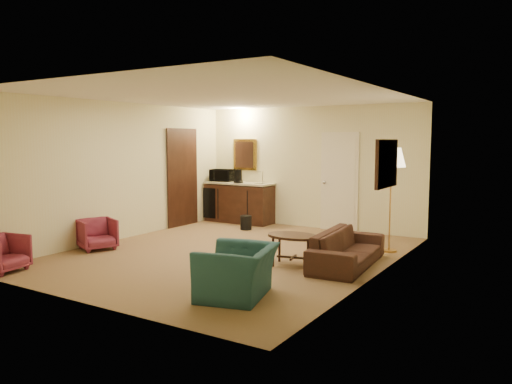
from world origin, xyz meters
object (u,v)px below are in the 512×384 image
Objects in this scene: coffee_table at (293,250)px; microwave at (222,174)px; floor_lamp at (390,200)px; sofa at (347,243)px; coffee_maker at (238,176)px; waste_bin at (246,223)px; rose_chair_near at (97,232)px; teal_armchair at (237,263)px; rose_chair_far at (2,252)px; wetbar_cabinet at (239,202)px.

microwave is at bearing 139.50° from coffee_table.
floor_lamp is (0.95, 1.70, 0.65)m from coffee_table.
sofa is 5.92× the size of coffee_maker.
rose_chair_near is at bearing -111.24° from waste_bin.
rose_chair_near is 3.18m from waste_bin.
coffee_maker is (-2.97, 4.46, 0.66)m from teal_armchair.
coffee_table is (3.39, 2.52, -0.06)m from rose_chair_far.
waste_bin is 1.25m from coffee_maker.
microwave is at bearing -157.64° from teal_armchair.
rose_chair_near reaches higher than coffee_table.
rose_chair_far is 1.95× the size of waste_bin.
microwave is 0.58m from coffee_maker.
waste_bin is at bearing -42.17° from microwave.
wetbar_cabinet is 1.72× the size of teal_armchair.
floor_lamp reaches higher than teal_armchair.
wetbar_cabinet is at bearing 135.20° from coffee_table.
wetbar_cabinet is 1.99× the size of coffee_table.
rose_chair_far is at bearing -95.15° from wetbar_cabinet.
teal_armchair reaches higher than sofa.
teal_armchair is 1.71m from coffee_table.
wetbar_cabinet is at bearing 50.91° from sofa.
floor_lamp is (4.35, 2.50, 0.59)m from rose_chair_near.
wetbar_cabinet is 2.80× the size of rose_chair_far.
coffee_maker is at bearing -16.00° from rose_chair_far.
coffee_maker is at bearing -63.93° from wetbar_cabinet.
coffee_maker is at bearing 135.83° from coffee_table.
coffee_table is (3.40, 0.80, -0.06)m from rose_chair_near.
floor_lamp is at bearing -33.79° from coffee_maker.
sofa is at bearing 149.82° from teal_armchair.
floor_lamp is at bearing -24.79° from microwave.
teal_armchair is at bearing -56.54° from wetbar_cabinet.
coffee_maker is (0.06, -0.12, 0.61)m from wetbar_cabinet.
sofa reaches higher than waste_bin.
rose_chair_near is 0.72× the size of coffee_table.
coffee_table is (-0.13, 1.70, -0.18)m from teal_armchair.
microwave reaches higher than coffee_maker.
microwave reaches higher than rose_chair_far.
coffee_maker reaches higher than rose_chair_near.
floor_lamp reaches higher than rose_chair_near.
rose_chair_far is at bearing -156.42° from rose_chair_near.
coffee_table is 2.05m from floor_lamp.
rose_chair_near is 5.05m from floor_lamp.
teal_armchair is at bearing -74.48° from coffee_maker.
waste_bin is at bearing 136.17° from coffee_table.
rose_chair_near is at bearing -117.05° from coffee_maker.
microwave is (-4.35, 1.21, 0.21)m from floor_lamp.
floor_lamp is 3.32m from waste_bin.
coffee_maker is (0.56, -0.14, -0.02)m from microwave.
microwave is (0.00, 3.70, 0.80)m from rose_chair_near.
coffee_maker is (-3.54, 2.34, 0.72)m from sofa.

